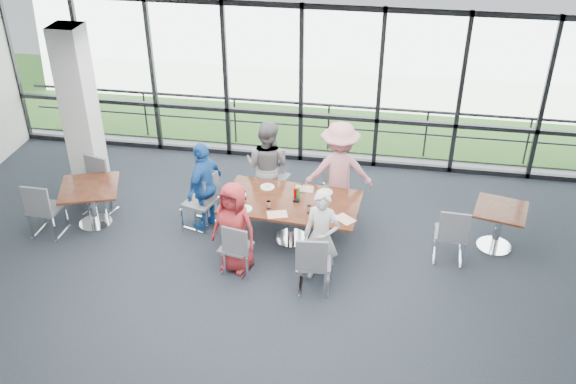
% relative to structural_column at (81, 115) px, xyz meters
% --- Properties ---
extents(floor, '(12.00, 10.00, 0.02)m').
position_rel_structural_column_xyz_m(floor, '(3.60, -3.00, -1.61)').
color(floor, '#20242D').
rests_on(floor, ground).
extents(ceiling, '(12.00, 10.00, 0.04)m').
position_rel_structural_column_xyz_m(ceiling, '(3.60, -3.00, 1.60)').
color(ceiling, silver).
rests_on(ceiling, ground).
extents(curtain_wall_back, '(12.00, 0.10, 3.20)m').
position_rel_structural_column_xyz_m(curtain_wall_back, '(3.60, 2.00, 0.00)').
color(curtain_wall_back, white).
rests_on(curtain_wall_back, ground).
extents(structural_column, '(0.50, 0.50, 3.20)m').
position_rel_structural_column_xyz_m(structural_column, '(0.00, 0.00, 0.00)').
color(structural_column, silver).
rests_on(structural_column, ground).
extents(apron, '(80.00, 70.00, 0.02)m').
position_rel_structural_column_xyz_m(apron, '(3.60, 7.00, -1.62)').
color(apron, gray).
rests_on(apron, ground).
extents(grass_strip, '(80.00, 5.00, 0.01)m').
position_rel_structural_column_xyz_m(grass_strip, '(3.60, 5.00, -1.59)').
color(grass_strip, '#2C5825').
rests_on(grass_strip, ground).
extents(guard_rail, '(12.00, 0.06, 0.06)m').
position_rel_structural_column_xyz_m(guard_rail, '(3.60, 2.60, -1.10)').
color(guard_rail, '#2D2D33').
rests_on(guard_rail, ground).
extents(main_table, '(2.29, 1.37, 0.75)m').
position_rel_structural_column_xyz_m(main_table, '(3.88, -0.84, -0.95)').
color(main_table, '#3A1612').
rests_on(main_table, ground).
extents(side_table_left, '(1.20, 1.20, 0.75)m').
position_rel_structural_column_xyz_m(side_table_left, '(0.44, -0.95, -0.95)').
color(side_table_left, '#3A1612').
rests_on(side_table_left, ground).
extents(side_table_right, '(0.95, 0.95, 0.75)m').
position_rel_structural_column_xyz_m(side_table_right, '(7.22, -0.50, -0.98)').
color(side_table_right, '#3A1612').
rests_on(side_table_right, ground).
extents(diner_near_left, '(0.83, 0.66, 1.50)m').
position_rel_structural_column_xyz_m(diner_near_left, '(3.15, -1.73, -0.85)').
color(diner_near_left, '#A9272B').
rests_on(diner_near_left, ground).
extents(diner_near_right, '(0.62, 0.50, 1.53)m').
position_rel_structural_column_xyz_m(diner_near_right, '(4.49, -1.77, -0.84)').
color(diner_near_right, silver).
rests_on(diner_near_right, ground).
extents(diner_far_left, '(0.93, 0.71, 1.69)m').
position_rel_structural_column_xyz_m(diner_far_left, '(3.30, 0.08, -0.75)').
color(diner_far_left, slate).
rests_on(diner_far_left, ground).
extents(diner_far_right, '(1.24, 0.76, 1.80)m').
position_rel_structural_column_xyz_m(diner_far_right, '(4.57, 0.00, -0.70)').
color(diner_far_right, pink).
rests_on(diner_far_right, ground).
extents(diner_end, '(0.76, 1.04, 1.59)m').
position_rel_structural_column_xyz_m(diner_end, '(2.38, -0.67, -0.81)').
color(diner_end, '#1D57A8').
rests_on(diner_end, ground).
extents(chair_main_nl, '(0.52, 0.52, 0.89)m').
position_rel_structural_column_xyz_m(chair_main_nl, '(3.18, -1.82, -1.15)').
color(chair_main_nl, slate).
rests_on(chair_main_nl, ground).
extents(chair_main_nr, '(0.52, 0.52, 0.98)m').
position_rel_structural_column_xyz_m(chair_main_nr, '(4.43, -2.05, -1.11)').
color(chair_main_nr, slate).
rests_on(chair_main_nr, ground).
extents(chair_main_fl, '(0.56, 0.56, 0.94)m').
position_rel_structural_column_xyz_m(chair_main_fl, '(3.38, 0.35, -1.13)').
color(chair_main_fl, slate).
rests_on(chair_main_fl, ground).
extents(chair_main_fr, '(0.49, 0.49, 0.89)m').
position_rel_structural_column_xyz_m(chair_main_fr, '(4.49, 0.14, -1.16)').
color(chair_main_fr, slate).
rests_on(chair_main_fr, ground).
extents(chair_main_end, '(0.57, 0.57, 0.94)m').
position_rel_structural_column_xyz_m(chair_main_end, '(2.28, -0.70, -1.13)').
color(chair_main_end, slate).
rests_on(chair_main_end, ground).
extents(chair_spare_la, '(0.50, 0.50, 1.00)m').
position_rel_structural_column_xyz_m(chair_spare_la, '(-0.18, -1.35, -1.10)').
color(chair_spare_la, slate).
rests_on(chair_spare_la, ground).
extents(chair_spare_lb, '(0.59, 0.59, 0.98)m').
position_rel_structural_column_xyz_m(chair_spare_lb, '(0.38, -0.59, -1.11)').
color(chair_spare_lb, slate).
rests_on(chair_spare_lb, ground).
extents(chair_spare_r, '(0.50, 0.50, 0.98)m').
position_rel_structural_column_xyz_m(chair_spare_r, '(6.44, -0.95, -1.11)').
color(chair_spare_r, slate).
rests_on(chair_spare_r, ground).
extents(plate_nl, '(0.24, 0.24, 0.01)m').
position_rel_structural_column_xyz_m(plate_nl, '(3.19, -1.21, -0.84)').
color(plate_nl, white).
rests_on(plate_nl, main_table).
extents(plate_nr, '(0.28, 0.28, 0.01)m').
position_rel_structural_column_xyz_m(plate_nr, '(4.53, -1.23, -0.84)').
color(plate_nr, white).
rests_on(plate_nr, main_table).
extents(plate_fl, '(0.24, 0.24, 0.01)m').
position_rel_structural_column_xyz_m(plate_fl, '(3.41, -0.47, -0.84)').
color(plate_fl, white).
rests_on(plate_fl, main_table).
extents(plate_fr, '(0.24, 0.24, 0.01)m').
position_rel_structural_column_xyz_m(plate_fr, '(4.40, -0.47, -0.84)').
color(plate_fr, white).
rests_on(plate_fr, main_table).
extents(plate_end, '(0.26, 0.26, 0.01)m').
position_rel_structural_column_xyz_m(plate_end, '(2.93, -0.78, -0.84)').
color(plate_end, white).
rests_on(plate_end, main_table).
extents(tumbler_a, '(0.07, 0.07, 0.13)m').
position_rel_structural_column_xyz_m(tumbler_a, '(3.56, -1.12, -0.78)').
color(tumbler_a, white).
rests_on(tumbler_a, main_table).
extents(tumbler_b, '(0.07, 0.07, 0.13)m').
position_rel_structural_column_xyz_m(tumbler_b, '(4.21, -1.14, -0.78)').
color(tumbler_b, white).
rests_on(tumbler_b, main_table).
extents(tumbler_c, '(0.07, 0.07, 0.14)m').
position_rel_structural_column_xyz_m(tumbler_c, '(4.01, -0.52, -0.78)').
color(tumbler_c, white).
rests_on(tumbler_c, main_table).
extents(tumbler_d, '(0.07, 0.07, 0.14)m').
position_rel_structural_column_xyz_m(tumbler_d, '(3.11, -0.90, -0.78)').
color(tumbler_d, white).
rests_on(tumbler_d, main_table).
extents(menu_a, '(0.37, 0.30, 0.00)m').
position_rel_structural_column_xyz_m(menu_a, '(3.73, -1.27, -0.85)').
color(menu_a, silver).
rests_on(menu_a, main_table).
extents(menu_b, '(0.37, 0.36, 0.00)m').
position_rel_structural_column_xyz_m(menu_b, '(4.78, -1.22, -0.85)').
color(menu_b, silver).
rests_on(menu_b, main_table).
extents(menu_c, '(0.31, 0.22, 0.00)m').
position_rel_structural_column_xyz_m(menu_c, '(4.03, -0.42, -0.85)').
color(menu_c, silver).
rests_on(menu_c, main_table).
extents(condiment_caddy, '(0.10, 0.07, 0.04)m').
position_rel_structural_column_xyz_m(condiment_caddy, '(3.96, -0.84, -0.83)').
color(condiment_caddy, black).
rests_on(condiment_caddy, main_table).
extents(ketchup_bottle, '(0.06, 0.06, 0.18)m').
position_rel_structural_column_xyz_m(ketchup_bottle, '(3.93, -0.73, -0.76)').
color(ketchup_bottle, '#A90000').
rests_on(ketchup_bottle, main_table).
extents(green_bottle, '(0.05, 0.05, 0.20)m').
position_rel_structural_column_xyz_m(green_bottle, '(3.97, -0.74, -0.75)').
color(green_bottle, '#23712C').
rests_on(green_bottle, main_table).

